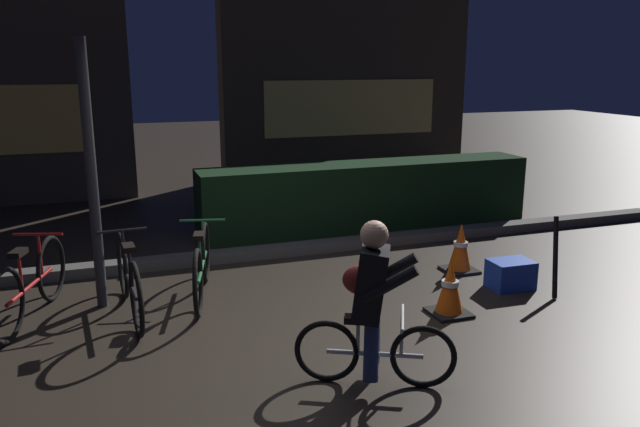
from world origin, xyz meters
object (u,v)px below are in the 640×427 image
(blue_crate, at_px, (511,274))
(cyclist, at_px, (372,303))
(traffic_cone_far, at_px, (461,248))
(street_post, at_px, (92,178))
(closed_umbrella, at_px, (555,257))
(parked_bike_left_mid, at_px, (30,284))
(traffic_cone_near, at_px, (450,288))
(parked_bike_center_right, at_px, (202,265))
(parked_bike_center_left, at_px, (129,280))

(blue_crate, relative_size, cyclist, 0.35)
(traffic_cone_far, bearing_deg, street_post, 176.26)
(cyclist, distance_m, closed_umbrella, 2.76)
(street_post, xyz_separation_m, blue_crate, (4.04, -0.90, -1.12))
(parked_bike_left_mid, relative_size, traffic_cone_far, 2.80)
(street_post, bearing_deg, traffic_cone_far, -3.74)
(traffic_cone_far, bearing_deg, traffic_cone_near, -125.97)
(parked_bike_center_right, bearing_deg, traffic_cone_near, -106.53)
(parked_bike_center_left, relative_size, traffic_cone_near, 3.10)
(street_post, height_order, blue_crate, street_post)
(closed_umbrella, bearing_deg, parked_bike_center_left, 112.21)
(traffic_cone_far, height_order, blue_crate, traffic_cone_far)
(traffic_cone_far, bearing_deg, cyclist, -134.96)
(cyclist, bearing_deg, closed_umbrella, 50.14)
(street_post, xyz_separation_m, closed_umbrella, (4.38, -1.15, -0.89))
(parked_bike_left_mid, relative_size, parked_bike_center_right, 0.99)
(parked_bike_center_right, relative_size, closed_umbrella, 1.86)
(parked_bike_center_left, xyz_separation_m, parked_bike_center_right, (0.71, 0.24, -0.01))
(traffic_cone_near, height_order, cyclist, cyclist)
(blue_crate, distance_m, cyclist, 2.61)
(blue_crate, bearing_deg, cyclist, -148.63)
(parked_bike_center_left, height_order, cyclist, cyclist)
(parked_bike_left_mid, height_order, traffic_cone_far, parked_bike_left_mid)
(parked_bike_center_left, bearing_deg, traffic_cone_near, -113.29)
(street_post, height_order, cyclist, street_post)
(parked_bike_left_mid, distance_m, closed_umbrella, 5.09)
(traffic_cone_near, bearing_deg, street_post, 157.08)
(blue_crate, xyz_separation_m, cyclist, (-2.19, -1.33, 0.48))
(closed_umbrella, bearing_deg, cyclist, 146.75)
(parked_bike_left_mid, xyz_separation_m, traffic_cone_far, (4.44, -0.12, -0.07))
(traffic_cone_near, bearing_deg, traffic_cone_far, 54.03)
(parked_bike_center_right, bearing_deg, blue_crate, -91.42)
(parked_bike_center_left, relative_size, closed_umbrella, 1.96)
(closed_umbrella, bearing_deg, blue_crate, 87.25)
(street_post, xyz_separation_m, cyclist, (1.86, -2.23, -0.64))
(blue_crate, bearing_deg, parked_bike_center_right, 165.18)
(parked_bike_left_mid, relative_size, closed_umbrella, 1.84)
(traffic_cone_near, distance_m, cyclist, 1.58)
(parked_bike_center_right, bearing_deg, street_post, 98.37)
(street_post, distance_m, blue_crate, 4.29)
(cyclist, bearing_deg, parked_bike_left_mid, 166.32)
(parked_bike_center_right, relative_size, traffic_cone_near, 2.95)
(traffic_cone_far, relative_size, closed_umbrella, 0.66)
(traffic_cone_near, relative_size, traffic_cone_far, 0.96)
(parked_bike_center_left, distance_m, parked_bike_center_right, 0.75)
(cyclist, bearing_deg, traffic_cone_far, 71.98)
(blue_crate, bearing_deg, traffic_cone_near, -157.57)
(parked_bike_center_left, xyz_separation_m, closed_umbrella, (4.13, -0.83, 0.03))
(parked_bike_center_right, bearing_deg, traffic_cone_far, -79.90)
(street_post, distance_m, traffic_cone_near, 3.49)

